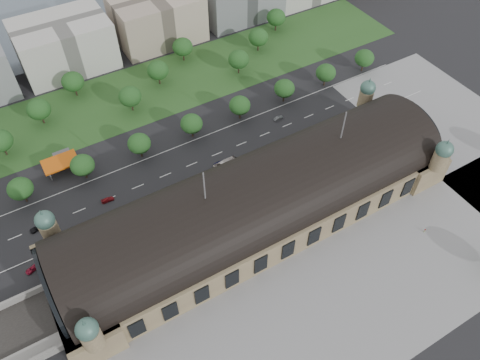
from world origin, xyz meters
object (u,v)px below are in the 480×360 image
traffic_car_4 (218,163)px  parked_car_0 (55,259)px  petrol_station (62,159)px  traffic_car_2 (36,229)px  pedestrian_0 (425,231)px  traffic_car_5 (279,118)px  parked_car_5 (149,212)px  bus_mid (225,164)px  bus_east (244,162)px  traffic_car_3 (108,200)px  parked_car_1 (32,269)px  parked_car_4 (97,240)px  parked_car_2 (91,242)px  parked_car_3 (93,233)px  bus_west (229,168)px  parked_car_6 (188,200)px

traffic_car_4 → parked_car_0: size_ratio=0.85×
petrol_station → traffic_car_2: (-18.27, -27.92, -2.26)m
petrol_station → pedestrian_0: (104.25, -101.28, -2.09)m
traffic_car_2 → traffic_car_5: bearing=85.3°
parked_car_5 → pedestrian_0: bearing=34.8°
petrol_station → bus_mid: (57.39, -35.20, -1.48)m
bus_east → traffic_car_3: bearing=82.8°
bus_east → pedestrian_0: bus_east is taller
parked_car_1 → traffic_car_3: bearing=94.4°
parked_car_4 → traffic_car_3: bearing=126.8°
parked_car_4 → bus_mid: 58.75m
parked_car_2 → petrol_station: bearing=154.4°
parked_car_3 → pedestrian_0: bearing=20.1°
traffic_car_5 → traffic_car_3: bearing=90.8°
parked_car_3 → parked_car_2: bearing=-69.3°
traffic_car_4 → parked_car_1: 80.20m
bus_west → bus_mid: bearing=5.2°
traffic_car_5 → bus_east: (-27.89, -16.19, 0.71)m
petrol_station → pedestrian_0: bearing=-44.2°
parked_car_3 → parked_car_6: parked_car_3 is taller
bus_west → parked_car_3: bearing=91.6°
traffic_car_5 → parked_car_4: bearing=100.0°
parked_car_5 → pedestrian_0: (83.96, -59.25, 0.03)m
pedestrian_0 → traffic_car_2: bearing=126.8°
parked_car_2 → parked_car_4: bearing=53.9°
traffic_car_5 → parked_car_5: bearing=102.0°
petrol_station → parked_car_5: 46.72m
parked_car_6 → parked_car_0: bearing=-120.5°
traffic_car_3 → traffic_car_5: size_ratio=1.06×
parked_car_0 → parked_car_6: (52.07, 0.00, -0.01)m
traffic_car_5 → petrol_station: bearing=73.2°
traffic_car_4 → bus_mid: bus_mid is taller
traffic_car_4 → traffic_car_5: bearing=108.1°
parked_car_0 → bus_mid: bearing=72.3°
traffic_car_5 → pedestrian_0: pedestrian_0 is taller
petrol_station → parked_car_4: (-0.65, -44.28, -2.24)m
bus_east → bus_mid: bearing=70.5°
traffic_car_4 → parked_car_0: parked_car_0 is taller
traffic_car_4 → parked_car_0: (-71.55, -11.52, 0.09)m
traffic_car_4 → petrol_station: bearing=-118.4°
bus_mid → bus_east: bus_east is taller
traffic_car_4 → pedestrian_0: pedestrian_0 is taller
parked_car_2 → bus_west: bearing=73.2°
traffic_car_2 → parked_car_4: bearing=39.4°
parked_car_4 → bus_west: (58.34, 6.00, 0.85)m
traffic_car_4 → parked_car_5: 36.30m
traffic_car_3 → traffic_car_4: 46.50m
parked_car_4 → bus_east: (65.42, 6.00, 0.77)m
parked_car_4 → pedestrian_0: pedestrian_0 is taller
bus_west → pedestrian_0: size_ratio=6.51×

